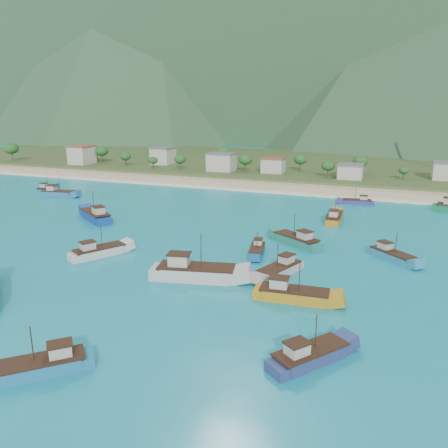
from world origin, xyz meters
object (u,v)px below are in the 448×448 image
(boat_17, at_px, (43,367))
(boat_26, at_px, (334,218))
(boat_11, at_px, (293,295))
(boat_14, at_px, (297,241))
(boat_9, at_px, (257,251))
(boat_23, at_px, (309,357))
(boat_15, at_px, (280,271))
(boat_12, at_px, (392,256))
(boat_3, at_px, (195,273))
(boat_4, at_px, (357,202))
(boat_0, at_px, (98,252))
(boat_18, at_px, (96,216))
(boat_19, at_px, (47,189))
(boat_20, at_px, (58,194))

(boat_17, xyz_separation_m, boat_26, (19.40, 73.18, 0.09))
(boat_11, distance_m, boat_14, 26.07)
(boat_26, bearing_deg, boat_9, -110.40)
(boat_23, bearing_deg, boat_17, -118.02)
(boat_9, relative_size, boat_11, 0.77)
(boat_15, distance_m, boat_26, 38.07)
(boat_12, height_order, boat_23, boat_23)
(boat_3, distance_m, boat_17, 28.61)
(boat_4, xyz_separation_m, boat_14, (-7.83, -43.05, 0.26))
(boat_0, height_order, boat_17, boat_0)
(boat_3, bearing_deg, boat_23, 38.84)
(boat_18, bearing_deg, boat_15, -76.45)
(boat_11, bearing_deg, boat_26, 175.51)
(boat_15, relative_size, boat_19, 1.04)
(boat_19, bearing_deg, boat_9, -39.03)
(boat_15, bearing_deg, boat_20, -5.05)
(boat_4, distance_m, boat_20, 88.54)
(boat_3, bearing_deg, boat_12, 113.55)
(boat_3, relative_size, boat_19, 1.43)
(boat_0, relative_size, boat_18, 0.85)
(boat_20, distance_m, boat_26, 82.36)
(boat_19, xyz_separation_m, boat_20, (9.73, -5.86, 0.16))
(boat_15, distance_m, boat_17, 38.67)
(boat_11, bearing_deg, boat_3, -102.30)
(boat_0, height_order, boat_19, boat_0)
(boat_12, height_order, boat_19, boat_19)
(boat_20, bearing_deg, boat_23, 47.40)
(boat_3, relative_size, boat_15, 1.37)
(boat_12, xyz_separation_m, boat_19, (-105.27, 29.39, 0.01))
(boat_11, relative_size, boat_20, 0.97)
(boat_0, xyz_separation_m, boat_23, (42.29, -20.35, -0.06))
(boat_0, distance_m, boat_26, 55.07)
(boat_3, xyz_separation_m, boat_20, (-66.81, 44.85, -0.28))
(boat_3, relative_size, boat_26, 1.33)
(boat_4, height_order, boat_11, boat_11)
(boat_14, height_order, boat_20, boat_20)
(boat_17, height_order, boat_19, boat_17)
(boat_0, distance_m, boat_9, 29.14)
(boat_0, height_order, boat_11, boat_11)
(boat_14, bearing_deg, boat_19, 105.69)
(boat_12, bearing_deg, boat_23, 31.24)
(boat_4, xyz_separation_m, boat_12, (9.72, -45.32, 0.09))
(boat_19, bearing_deg, boat_14, -33.13)
(boat_14, xyz_separation_m, boat_20, (-77.99, 21.26, 0.00))
(boat_14, bearing_deg, boat_11, -136.31)
(boat_19, distance_m, boat_23, 118.65)
(boat_0, xyz_separation_m, boat_4, (40.15, 62.89, -0.19))
(boat_15, bearing_deg, boat_19, -5.66)
(boat_12, bearing_deg, boat_19, -63.07)
(boat_9, bearing_deg, boat_4, -116.67)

